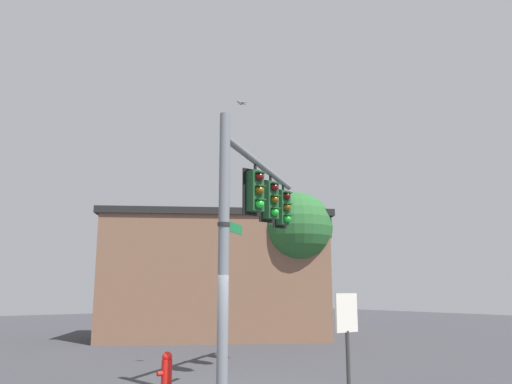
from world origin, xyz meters
TOP-DOWN VIEW (x-y plane):
  - signal_pole at (0.00, 0.00)m, footprint 0.23×0.23m
  - mast_arm at (-2.33, -1.62)m, footprint 4.77×3.39m
  - traffic_light_nearest_pole at (-1.77, -1.21)m, footprint 0.54×0.49m
  - traffic_light_mid_inner at (-2.92, -2.01)m, footprint 0.54×0.49m
  - traffic_light_mid_outer at (-4.08, -2.81)m, footprint 0.54×0.49m
  - street_name_sign at (-0.27, -0.19)m, footprint 1.07×0.79m
  - bird_flying at (-1.77, -1.83)m, footprint 0.29×0.24m
  - storefront_building at (-7.19, -11.48)m, footprint 11.60×10.22m
  - tree_by_storefront at (-9.26, -7.99)m, footprint 3.22×3.22m
  - fire_hydrant at (0.25, -1.88)m, footprint 0.35×0.24m
  - historical_marker at (-1.83, 1.70)m, footprint 0.60×0.08m

SIDE VIEW (x-z plane):
  - fire_hydrant at x=0.25m, z-range 0.00..0.83m
  - historical_marker at x=-1.83m, z-range 0.34..2.47m
  - storefront_building at x=-7.19m, z-range 0.01..5.72m
  - signal_pole at x=0.00m, z-range 0.00..6.01m
  - street_name_sign at x=-0.27m, z-range 3.45..3.67m
  - traffic_light_nearest_pole at x=-1.77m, z-range 4.03..5.34m
  - traffic_light_mid_inner at x=-2.92m, z-range 4.03..5.34m
  - traffic_light_mid_outer at x=-4.08m, z-range 4.03..5.34m
  - tree_by_storefront at x=-9.26m, z-range 1.64..8.20m
  - mast_arm at x=-2.33m, z-range 5.38..5.56m
  - bird_flying at x=-1.77m, z-range 7.20..7.29m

